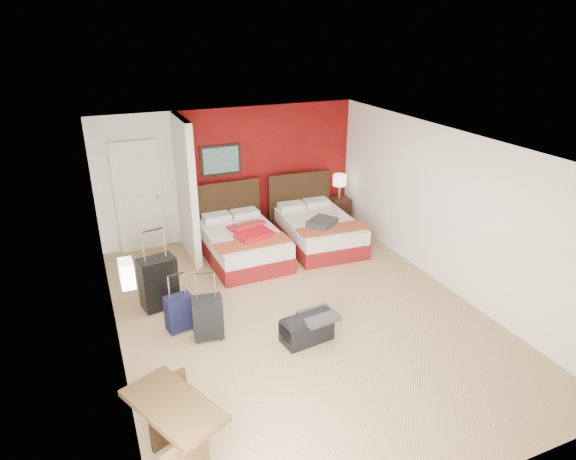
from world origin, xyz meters
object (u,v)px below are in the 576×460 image
suitcase_navy (179,314)px  desk (177,439)px  red_suitcase_open (250,230)px  table_lamp (339,187)px  duffel_bag (307,329)px  nightstand (338,210)px  bed_left (243,246)px  bed_right (319,232)px  suitcase_black (159,284)px  suitcase_charcoal (208,319)px

suitcase_navy → desk: desk is taller
red_suitcase_open → suitcase_navy: bearing=-147.8°
table_lamp → duffel_bag: 4.31m
suitcase_navy → duffel_bag: 1.75m
nightstand → duffel_bag: nightstand is taller
table_lamp → desk: 6.66m
bed_left → bed_right: 1.51m
bed_right → desk: bearing=-127.0°
bed_right → nightstand: nightstand is taller
bed_left → duffel_bag: 2.65m
bed_right → duffel_bag: bearing=-116.1°
suitcase_black → bed_left: bearing=21.4°
bed_left → suitcase_black: size_ratio=2.29×
suitcase_black → suitcase_charcoal: suitcase_black is taller
suitcase_black → duffel_bag: (1.65, -1.60, -0.22)m
red_suitcase_open → desk: 4.53m
bed_right → table_lamp: table_lamp is taller
table_lamp → desk: size_ratio=0.50×
bed_right → suitcase_navy: bearing=-146.2°
table_lamp → nightstand: bearing=0.0°
suitcase_black → desk: bearing=-107.5°
desk → suitcase_black: bearing=59.3°
suitcase_black → suitcase_navy: suitcase_black is taller
bed_right → nightstand: size_ratio=3.22×
nightstand → red_suitcase_open: bearing=-157.9°
suitcase_black → duffel_bag: 2.31m
bed_left → suitcase_black: suitcase_black is taller
nightstand → bed_left: bearing=-160.8°
table_lamp → duffel_bag: (-2.39, -3.54, -0.63)m
suitcase_black → duffel_bag: bearing=-55.1°
suitcase_charcoal → nightstand: bearing=48.8°
bed_left → red_suitcase_open: (0.10, -0.10, 0.32)m
desk → bed_left: bearing=39.8°
red_suitcase_open → suitcase_charcoal: (-1.29, -1.99, -0.29)m
bed_right → suitcase_black: bearing=-158.0°
bed_right → nightstand: bearing=48.1°
red_suitcase_open → table_lamp: (2.29, 0.98, 0.22)m
bed_right → duffel_bag: size_ratio=2.67×
suitcase_black → nightstand: bearing=14.5°
bed_right → suitcase_navy: 3.50m
suitcase_black → suitcase_navy: (0.15, -0.70, -0.14)m
table_lamp → suitcase_navy: size_ratio=1.00×
bed_left → table_lamp: bearing=19.0°
suitcase_black → desk: size_ratio=0.77×
table_lamp → suitcase_black: (-4.04, -1.94, -0.41)m
nightstand → desk: 6.65m
suitcase_black → desk: 3.08m
red_suitcase_open → suitcase_charcoal: size_ratio=1.40×
bed_right → suitcase_charcoal: size_ratio=3.02×
nightstand → desk: desk is taller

